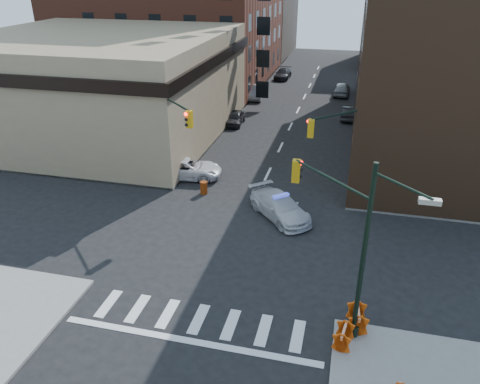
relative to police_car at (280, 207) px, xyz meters
The scene contains 27 objects.
ground 4.11m from the police_car, 119.39° to the right, with size 140.00×140.00×0.00m, color black.
sidewalk_nw 38.45m from the police_car, 130.53° to the left, with size 34.00×54.50×0.15m, color gray.
bank_building 23.30m from the police_car, 145.66° to the left, with size 22.00×22.00×9.00m, color #928160.
commercial_row_ne 22.81m from the police_car, 59.87° to the left, with size 14.00×34.00×14.00m, color #4B301E.
filler_nw 61.61m from the police_car, 107.10° to the left, with size 20.00×18.00×16.00m, color brown.
filler_ne 56.03m from the police_car, 77.56° to the left, with size 16.00×16.00×12.00m, color brown.
signal_pole_se 10.65m from the police_car, 65.89° to the right, with size 5.40×5.27×8.00m.
signal_pole_nw 8.81m from the police_car, 167.01° to the left, with size 3.58×3.67×8.00m.
signal_pole_ne 5.58m from the police_car, 25.35° to the left, with size 3.67×3.58×8.00m.
tree_ne_near 23.30m from the police_car, 76.22° to the left, with size 3.00×3.00×4.85m.
tree_ne_far 31.09m from the police_car, 79.74° to the left, with size 3.00×3.00×4.85m.
police_car is the anchor object (origin of this frame).
pickup 8.95m from the police_car, 150.44° to the left, with size 2.41×5.22×1.45m, color silver.
parked_car_wnear 19.36m from the police_car, 112.75° to the left, with size 1.55×3.86×1.32m, color black.
parked_car_wfar 29.27m from the police_car, 104.82° to the left, with size 1.62×4.65×1.53m, color gray.
parked_car_wdeep 40.06m from the police_car, 98.82° to the left, with size 1.90×4.67×1.36m, color black.
parked_car_enear 22.68m from the police_car, 81.09° to the left, with size 1.40×4.02×1.33m, color black.
parked_car_efar 32.32m from the police_car, 85.92° to the left, with size 1.84×4.56×1.55m, color gray.
pedestrian_a 12.67m from the police_car, 152.85° to the left, with size 0.66×0.43×1.81m, color black.
pedestrian_b 12.86m from the police_car, 168.91° to the left, with size 0.88×0.68×1.81m, color black.
pedestrian_c 13.30m from the police_car, 167.15° to the left, with size 0.96×0.40×1.64m, color #212632.
barrel_road 1.02m from the police_car, 142.02° to the left, with size 0.63×0.63×1.13m, color #CA4A09.
barrel_bank 6.08m from the police_car, 160.05° to the left, with size 0.50×0.50×0.89m, color #E2510A.
barricade_se_a 10.55m from the police_car, 62.03° to the right, with size 1.29×0.65×0.97m, color red, non-canonical shape.
barricade_se_b 11.42m from the police_car, 67.26° to the right, with size 1.15×0.57×0.86m, color #DB5A0A, non-canonical shape.
barricade_nw_a 11.74m from the police_car, 167.99° to the left, with size 1.31×0.66×0.98m, color #DE5A0A, non-canonical shape.
barricade_nw_b 11.40m from the police_car, 156.90° to the left, with size 1.09×0.54×0.82m, color #D6610A, non-canonical shape.
Camera 1 is at (5.76, -22.39, 14.49)m, focal length 35.00 mm.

